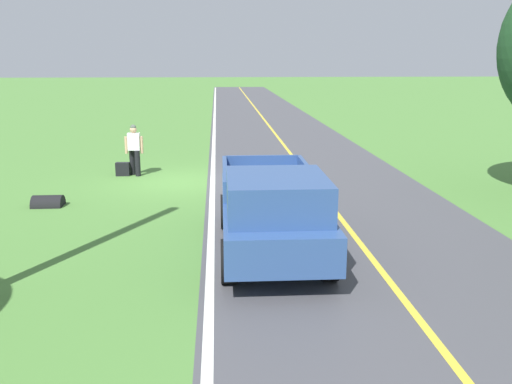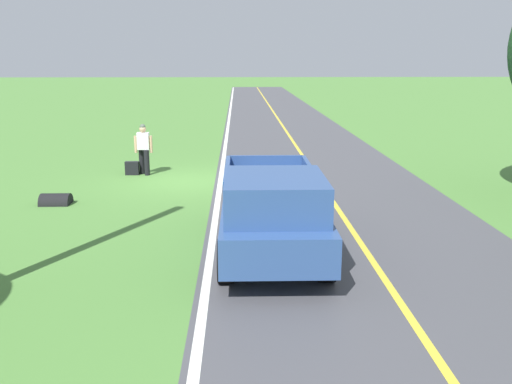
% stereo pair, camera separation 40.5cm
% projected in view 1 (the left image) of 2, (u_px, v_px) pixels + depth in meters
% --- Properties ---
extents(ground_plane, '(200.00, 200.00, 0.00)m').
position_uv_depth(ground_plane, '(180.00, 182.00, 17.98)').
color(ground_plane, '#4C7F38').
extents(road_surface, '(6.85, 120.00, 0.00)m').
position_uv_depth(road_surface, '(311.00, 180.00, 18.27)').
color(road_surface, '#47474C').
rests_on(road_surface, ground).
extents(lane_edge_line, '(0.16, 117.60, 0.00)m').
position_uv_depth(lane_edge_line, '(213.00, 181.00, 18.05)').
color(lane_edge_line, silver).
rests_on(lane_edge_line, ground).
extents(lane_centre_line, '(0.14, 117.60, 0.00)m').
position_uv_depth(lane_centre_line, '(311.00, 180.00, 18.27)').
color(lane_centre_line, gold).
rests_on(lane_centre_line, ground).
extents(hitchhiker_walking, '(0.62, 0.51, 1.75)m').
position_uv_depth(hitchhiker_walking, '(134.00, 147.00, 18.78)').
color(hitchhiker_walking, black).
rests_on(hitchhiker_walking, ground).
extents(suitcase_carried, '(0.46, 0.21, 0.46)m').
position_uv_depth(suitcase_carried, '(123.00, 169.00, 18.86)').
color(suitcase_carried, black).
rests_on(suitcase_carried, ground).
extents(pickup_truck_passing, '(2.13, 5.41, 1.82)m').
position_uv_depth(pickup_truck_passing, '(272.00, 209.00, 11.16)').
color(pickup_truck_passing, '#2D4C84').
rests_on(pickup_truck_passing, ground).
extents(drainage_culvert, '(0.80, 0.60, 0.60)m').
position_uv_depth(drainage_culvert, '(48.00, 206.00, 15.05)').
color(drainage_culvert, black).
rests_on(drainage_culvert, ground).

